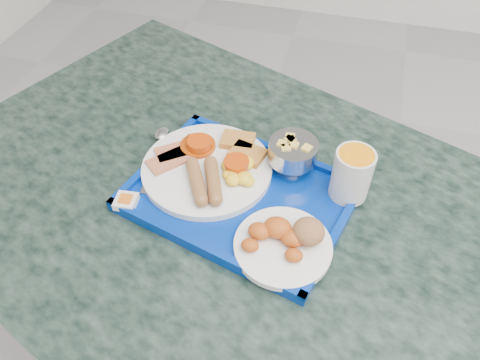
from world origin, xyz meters
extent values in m
cylinder|color=gray|center=(-1.13, 0.64, 0.39)|extent=(0.12, 0.12, 0.71)
cube|color=black|center=(-1.13, 0.64, 0.76)|extent=(1.48, 1.25, 0.04)
cube|color=#032991|center=(-1.12, 0.65, 0.79)|extent=(0.47, 0.39, 0.01)
cube|color=#032991|center=(-1.08, 0.79, 0.80)|extent=(0.40, 0.12, 0.01)
cube|color=#032991|center=(-1.15, 0.51, 0.80)|extent=(0.40, 0.12, 0.01)
cube|color=#032991|center=(-0.93, 0.60, 0.80)|extent=(0.09, 0.29, 0.01)
cube|color=#032991|center=(-1.31, 0.70, 0.80)|extent=(0.09, 0.29, 0.01)
cylinder|color=silver|center=(-1.20, 0.69, 0.81)|extent=(0.26, 0.26, 0.01)
cube|color=#C46D4E|center=(-1.27, 0.71, 0.82)|extent=(0.10, 0.09, 0.01)
cube|color=#C46D4E|center=(-1.27, 0.68, 0.82)|extent=(0.09, 0.10, 0.01)
cylinder|color=#A53C06|center=(-1.23, 0.74, 0.82)|extent=(0.07, 0.07, 0.01)
sphere|color=#A53C06|center=(-1.24, 0.73, 0.82)|extent=(0.01, 0.01, 0.01)
sphere|color=#A53C06|center=(-1.21, 0.74, 0.82)|extent=(0.01, 0.01, 0.01)
sphere|color=#A53C06|center=(-1.20, 0.74, 0.82)|extent=(0.01, 0.01, 0.01)
sphere|color=#A53C06|center=(-1.22, 0.72, 0.82)|extent=(0.01, 0.01, 0.01)
sphere|color=#A53C06|center=(-1.23, 0.73, 0.82)|extent=(0.01, 0.01, 0.01)
sphere|color=#A53C06|center=(-1.22, 0.75, 0.82)|extent=(0.01, 0.01, 0.01)
sphere|color=#A53C06|center=(-1.23, 0.73, 0.82)|extent=(0.01, 0.01, 0.01)
sphere|color=#A53C06|center=(-1.22, 0.76, 0.82)|extent=(0.01, 0.01, 0.01)
sphere|color=#A53C06|center=(-1.25, 0.75, 0.82)|extent=(0.01, 0.01, 0.01)
sphere|color=#A53C06|center=(-1.25, 0.75, 0.82)|extent=(0.01, 0.01, 0.01)
sphere|color=#A53C06|center=(-1.22, 0.74, 0.82)|extent=(0.01, 0.01, 0.01)
sphere|color=#A53C06|center=(-1.24, 0.72, 0.82)|extent=(0.01, 0.01, 0.01)
sphere|color=#A53C06|center=(-1.21, 0.72, 0.82)|extent=(0.01, 0.01, 0.01)
sphere|color=#A53C06|center=(-1.23, 0.74, 0.82)|extent=(0.01, 0.01, 0.01)
sphere|color=#A53C06|center=(-1.25, 0.74, 0.82)|extent=(0.01, 0.01, 0.01)
sphere|color=#A53C06|center=(-1.23, 0.73, 0.82)|extent=(0.01, 0.01, 0.01)
sphere|color=#A53C06|center=(-1.21, 0.73, 0.82)|extent=(0.01, 0.01, 0.01)
cube|color=#C77D31|center=(-1.15, 0.77, 0.82)|extent=(0.07, 0.05, 0.01)
cube|color=#C77D31|center=(-1.12, 0.74, 0.82)|extent=(0.08, 0.06, 0.01)
cylinder|color=brown|center=(-1.20, 0.63, 0.83)|extent=(0.07, 0.10, 0.03)
cylinder|color=brown|center=(-1.17, 0.65, 0.83)|extent=(0.06, 0.10, 0.03)
ellipsoid|color=yellow|center=(-1.14, 0.68, 0.82)|extent=(0.03, 0.03, 0.02)
ellipsoid|color=yellow|center=(-1.11, 0.67, 0.82)|extent=(0.03, 0.03, 0.02)
ellipsoid|color=yellow|center=(-1.10, 0.67, 0.82)|extent=(0.03, 0.03, 0.02)
ellipsoid|color=yellow|center=(-1.15, 0.67, 0.82)|extent=(0.02, 0.02, 0.02)
ellipsoid|color=yellow|center=(-1.13, 0.66, 0.82)|extent=(0.03, 0.03, 0.02)
ellipsoid|color=yellow|center=(-1.12, 0.71, 0.82)|extent=(0.03, 0.03, 0.02)
ellipsoid|color=yellow|center=(-1.15, 0.70, 0.82)|extent=(0.03, 0.03, 0.02)
ellipsoid|color=yellow|center=(-1.15, 0.68, 0.82)|extent=(0.02, 0.02, 0.01)
ellipsoid|color=yellow|center=(-1.13, 0.70, 0.82)|extent=(0.03, 0.03, 0.02)
cylinder|color=#AD2E04|center=(-1.23, 0.73, 0.83)|extent=(0.05, 0.05, 0.01)
cylinder|color=#AD2E04|center=(-1.14, 0.70, 0.83)|extent=(0.05, 0.05, 0.01)
cylinder|color=silver|center=(-1.01, 0.55, 0.80)|extent=(0.17, 0.17, 0.01)
ellipsoid|color=#BE5116|center=(-0.99, 0.52, 0.82)|extent=(0.03, 0.03, 0.02)
ellipsoid|color=#BE5116|center=(-1.00, 0.55, 0.82)|extent=(0.04, 0.03, 0.03)
ellipsoid|color=#BE5116|center=(-1.03, 0.57, 0.83)|extent=(0.05, 0.04, 0.03)
ellipsoid|color=#BE5116|center=(-1.05, 0.55, 0.82)|extent=(0.04, 0.03, 0.03)
ellipsoid|color=#BE5116|center=(-1.06, 0.52, 0.82)|extent=(0.03, 0.03, 0.02)
ellipsoid|color=#94613B|center=(-0.97, 0.57, 0.83)|extent=(0.06, 0.06, 0.04)
cylinder|color=#A8A8AA|center=(-1.03, 0.75, 0.80)|extent=(0.06, 0.06, 0.01)
cylinder|color=#A8A8AA|center=(-1.03, 0.75, 0.81)|extent=(0.02, 0.02, 0.02)
cylinder|color=#A8A8AA|center=(-1.03, 0.75, 0.84)|extent=(0.10, 0.10, 0.04)
cube|color=#D2B950|center=(-1.01, 0.74, 0.86)|extent=(0.02, 0.02, 0.01)
cube|color=#D2B950|center=(-1.04, 0.76, 0.86)|extent=(0.02, 0.02, 0.01)
cube|color=#D2B950|center=(-1.05, 0.76, 0.86)|extent=(0.02, 0.02, 0.01)
cube|color=#D2B950|center=(-1.05, 0.73, 0.86)|extent=(0.02, 0.02, 0.01)
cube|color=#D2B950|center=(-1.06, 0.74, 0.86)|extent=(0.02, 0.02, 0.01)
cube|color=#D2B950|center=(-1.03, 0.74, 0.86)|extent=(0.02, 0.02, 0.01)
cube|color=#D2B950|center=(-1.04, 0.76, 0.86)|extent=(0.02, 0.02, 0.01)
cylinder|color=silver|center=(-0.92, 0.71, 0.85)|extent=(0.07, 0.07, 0.10)
cylinder|color=orange|center=(-0.92, 0.71, 0.89)|extent=(0.06, 0.06, 0.01)
cube|color=#A8A8AA|center=(-1.31, 0.69, 0.80)|extent=(0.04, 0.12, 0.00)
ellipsoid|color=#A8A8AA|center=(-1.33, 0.77, 0.80)|extent=(0.04, 0.05, 0.01)
cube|color=#A8A8AA|center=(-1.31, 0.69, 0.80)|extent=(0.04, 0.19, 0.00)
cube|color=silver|center=(-1.32, 0.57, 0.80)|extent=(0.04, 0.04, 0.01)
cube|color=orange|center=(-1.32, 0.57, 0.81)|extent=(0.03, 0.03, 0.00)
camera|label=1|loc=(-0.96, 0.07, 1.47)|focal=35.00mm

